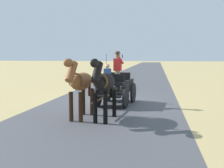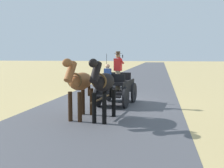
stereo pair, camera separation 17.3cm
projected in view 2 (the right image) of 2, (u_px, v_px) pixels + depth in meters
name	position (u px, v px, depth m)	size (l,w,h in m)	color
ground_plane	(115.00, 101.00, 13.05)	(200.00, 200.00, 0.00)	tan
road_surface	(115.00, 101.00, 13.05)	(6.43, 160.00, 0.01)	#4C4C51
horse_drawn_carriage	(116.00, 87.00, 11.97)	(1.70, 4.51, 2.50)	black
horse_near_side	(103.00, 84.00, 8.92)	(0.73, 2.14, 2.21)	black
horse_off_side	(80.00, 83.00, 9.19)	(0.73, 2.14, 2.21)	brown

